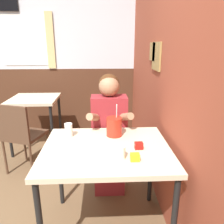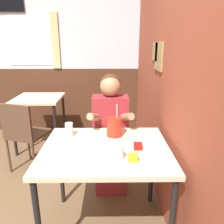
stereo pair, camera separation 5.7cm
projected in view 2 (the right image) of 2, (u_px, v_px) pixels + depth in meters
The scene contains 11 objects.
brick_wall_right at pixel (157, 58), 2.38m from camera, with size 0.08×4.59×2.70m.
back_wall at pixel (71, 53), 3.63m from camera, with size 5.22×0.09×2.70m.
main_table at pixel (106, 156), 1.65m from camera, with size 0.95×0.77×0.77m.
background_table at pixel (39, 105), 3.16m from camera, with size 0.65×0.65×0.77m.
chair_near_window at pixel (24, 131), 2.57m from camera, with size 0.51×0.51×0.87m.
person_seated at pixel (110, 135), 2.16m from camera, with size 0.42×0.40×1.24m.
cocktail_pitcher at pixel (114, 127), 1.81m from camera, with size 0.13×0.13×0.28m.
glass_near_pitcher at pixel (118, 152), 1.45m from camera, with size 0.07×0.07×0.09m.
glass_center at pixel (69, 130), 1.81m from camera, with size 0.06×0.06×0.11m.
condiment_ketchup at pixel (138, 146), 1.59m from camera, with size 0.06×0.04×0.05m.
condiment_mustard at pixel (133, 158), 1.43m from camera, with size 0.06×0.04×0.05m.
Camera 2 is at (0.62, -1.15, 1.51)m, focal length 35.00 mm.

